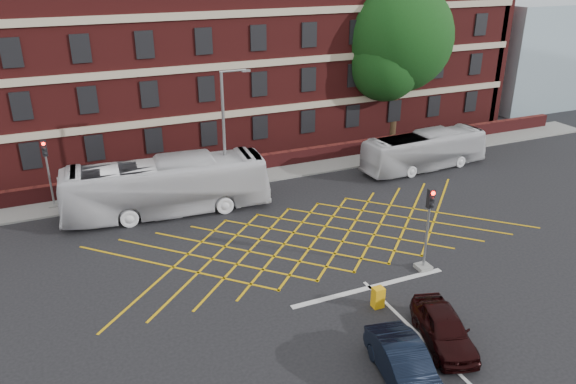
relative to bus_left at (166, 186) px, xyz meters
name	(u,v)px	position (x,y,z in m)	size (l,w,h in m)	color
ground	(335,254)	(6.79, -8.46, -1.68)	(120.00, 120.00, 0.00)	black
victorian_building	(211,42)	(7.04, 13.54, 6.15)	(51.00, 12.17, 20.40)	#521515
boundary_wall	(249,164)	(6.79, 4.54, -1.13)	(56.00, 0.50, 1.10)	#511517
far_pavement	(254,175)	(6.79, 3.54, -1.62)	(60.00, 3.00, 0.12)	slate
glass_block	(534,52)	(40.79, 12.54, 3.32)	(14.00, 10.00, 10.00)	#99B2BF
box_junction_hatching	(318,237)	(6.79, -6.46, -1.68)	(11.50, 0.12, 0.02)	#CC990C
stop_line	(370,288)	(6.79, -11.96, -1.67)	(8.00, 0.30, 0.02)	silver
centre_line	(462,376)	(6.79, -18.46, -1.67)	(0.15, 14.00, 0.02)	silver
bus_left	(166,186)	(0.00, 0.00, 0.00)	(2.83, 12.09, 3.37)	silver
bus_right	(424,151)	(18.50, 0.05, -0.33)	(2.27, 9.69, 2.70)	silver
car_navy	(405,365)	(4.67, -17.79, -0.96)	(1.54, 4.40, 1.45)	black
car_maroon	(444,328)	(7.35, -16.56, -0.97)	(1.68, 4.17, 1.42)	black
deciduous_tree	(397,45)	(20.76, 7.84, 5.88)	(8.88, 8.88, 12.62)	black
traffic_light_near	(426,237)	(10.10, -11.54, 0.08)	(0.70, 0.70, 4.27)	slate
traffic_light_far	(50,180)	(-6.26, 3.53, 0.08)	(0.70, 0.70, 4.27)	slate
street_lamp	(226,160)	(3.78, 0.11, 1.07)	(2.25, 1.00, 8.18)	slate
direction_signs	(68,188)	(-5.32, 2.88, -0.30)	(1.10, 0.16, 2.20)	gray
utility_cabinet	(378,297)	(6.30, -13.40, -1.20)	(0.48, 0.41, 0.97)	#ECA70D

